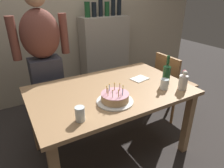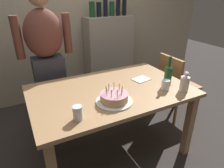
# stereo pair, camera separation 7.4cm
# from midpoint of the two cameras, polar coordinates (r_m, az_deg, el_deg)

# --- Properties ---
(ground_plane) EXTENTS (10.00, 10.00, 0.00)m
(ground_plane) POSITION_cam_midpoint_polar(r_m,az_deg,el_deg) (2.33, -1.39, -17.98)
(ground_plane) COLOR #332D2B
(back_wall) EXTENTS (5.20, 0.10, 2.60)m
(back_wall) POSITION_cam_midpoint_polar(r_m,az_deg,el_deg) (3.17, -16.02, 18.95)
(back_wall) COLOR tan
(back_wall) RESTS_ON ground_plane
(dining_table) EXTENTS (1.50, 0.96, 0.74)m
(dining_table) POSITION_cam_midpoint_polar(r_m,az_deg,el_deg) (1.95, -1.58, -4.06)
(dining_table) COLOR #A37A51
(dining_table) RESTS_ON ground_plane
(birthday_cake) EXTENTS (0.31, 0.31, 0.15)m
(birthday_cake) POSITION_cam_midpoint_polar(r_m,az_deg,el_deg) (1.68, -0.43, -4.02)
(birthday_cake) COLOR white
(birthday_cake) RESTS_ON dining_table
(water_glass_near) EXTENTS (0.07, 0.07, 0.11)m
(water_glass_near) POSITION_cam_midpoint_polar(r_m,az_deg,el_deg) (1.46, -10.59, -8.42)
(water_glass_near) COLOR silver
(water_glass_near) RESTS_ON dining_table
(water_glass_far) EXTENTS (0.08, 0.08, 0.10)m
(water_glass_far) POSITION_cam_midpoint_polar(r_m,az_deg,el_deg) (1.95, 13.72, -0.03)
(water_glass_far) COLOR silver
(water_glass_far) RESTS_ON dining_table
(wine_bottle) EXTENTS (0.07, 0.07, 0.29)m
(wine_bottle) POSITION_cam_midpoint_polar(r_m,az_deg,el_deg) (2.03, 14.32, 2.91)
(wine_bottle) COLOR #194723
(wine_bottle) RESTS_ON dining_table
(napkin_stack) EXTENTS (0.20, 0.16, 0.01)m
(napkin_stack) POSITION_cam_midpoint_polar(r_m,az_deg,el_deg) (2.14, 6.94, 1.50)
(napkin_stack) COLOR white
(napkin_stack) RESTS_ON dining_table
(flower_vase) EXTENTS (0.08, 0.08, 0.19)m
(flower_vase) POSITION_cam_midpoint_polar(r_m,az_deg,el_deg) (1.97, 18.70, 0.78)
(flower_vase) COLOR silver
(flower_vase) RESTS_ON dining_table
(person_man_bearded) EXTENTS (0.61, 0.27, 1.66)m
(person_man_bearded) POSITION_cam_midpoint_polar(r_m,az_deg,el_deg) (2.36, -19.61, 5.93)
(person_man_bearded) COLOR #33333D
(person_man_bearded) RESTS_ON ground_plane
(dining_chair) EXTENTS (0.42, 0.42, 0.87)m
(dining_chair) POSITION_cam_midpoint_polar(r_m,az_deg,el_deg) (2.72, 15.69, 0.78)
(dining_chair) COLOR olive
(dining_chair) RESTS_ON ground_plane
(shelf_cabinet) EXTENTS (0.76, 0.30, 1.51)m
(shelf_cabinet) POSITION_cam_midpoint_polar(r_m,az_deg,el_deg) (3.32, -2.79, 8.39)
(shelf_cabinet) COLOR #9E9384
(shelf_cabinet) RESTS_ON ground_plane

